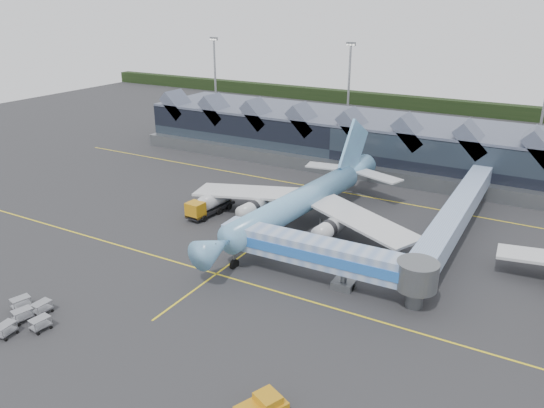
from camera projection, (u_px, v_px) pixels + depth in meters
The scene contains 9 objects.
ground at pixel (250, 250), 73.34m from camera, with size 260.00×260.00×0.00m, color #2B2B2E.
taxi_stripes at pixel (284, 225), 81.44m from camera, with size 120.00×60.00×0.01m.
tree_line_far at pixel (440, 105), 161.73m from camera, with size 260.00×4.00×4.00m, color black.
terminal at pixel (347, 138), 112.27m from camera, with size 90.00×22.25×12.52m.
light_masts at pixel (494, 101), 110.01m from camera, with size 132.40×42.56×22.45m.
main_airliner at pixel (302, 201), 79.36m from camera, with size 38.21×44.17×14.18m.
jet_bridge at pixel (335, 257), 62.71m from camera, with size 27.05×4.66×5.69m.
fuel_truck at pixel (212, 202), 85.10m from camera, with size 3.55×10.25×3.41m.
baggage_carts at pixel (27, 315), 56.73m from camera, with size 7.01×6.70×1.40m.
Camera 1 is at (35.34, -55.91, 32.44)m, focal length 35.00 mm.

